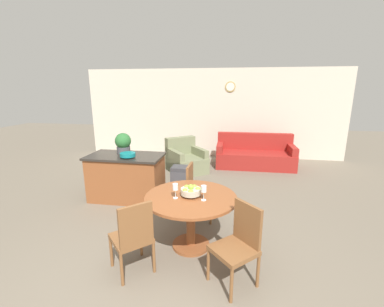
% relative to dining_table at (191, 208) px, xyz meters
% --- Properties ---
extents(ground_plane, '(24.00, 24.00, 0.00)m').
position_rel_dining_table_xyz_m(ground_plane, '(-0.20, -0.90, -0.58)').
color(ground_plane, '#706656').
extents(wall_back, '(8.00, 0.09, 2.70)m').
position_rel_dining_table_xyz_m(wall_back, '(-0.20, 4.97, 0.78)').
color(wall_back, beige).
rests_on(wall_back, ground_plane).
extents(dining_table, '(1.21, 1.21, 0.74)m').
position_rel_dining_table_xyz_m(dining_table, '(0.00, 0.00, 0.00)').
color(dining_table, brown).
rests_on(dining_table, ground_plane).
extents(dining_chair_near_left, '(0.59, 0.59, 0.91)m').
position_rel_dining_table_xyz_m(dining_chair_near_left, '(-0.56, -0.63, -0.08)').
color(dining_chair_near_left, brown).
rests_on(dining_chair_near_left, ground_plane).
extents(dining_chair_near_right, '(0.59, 0.59, 0.91)m').
position_rel_dining_table_xyz_m(dining_chair_near_right, '(0.63, -0.56, -0.08)').
color(dining_chair_near_right, brown).
rests_on(dining_chair_near_right, ground_plane).
extents(dining_chair_far_side, '(0.43, 0.43, 0.91)m').
position_rel_dining_table_xyz_m(dining_chair_far_side, '(-0.05, 0.84, -0.08)').
color(dining_chair_far_side, brown).
rests_on(dining_chair_far_side, ground_plane).
extents(fruit_bowl, '(0.27, 0.27, 0.16)m').
position_rel_dining_table_xyz_m(fruit_bowl, '(0.00, 0.00, 0.24)').
color(fruit_bowl, '#B7B29E').
rests_on(fruit_bowl, dining_table).
extents(wine_glass_left, '(0.07, 0.07, 0.20)m').
position_rel_dining_table_xyz_m(wine_glass_left, '(-0.18, -0.10, 0.31)').
color(wine_glass_left, silver).
rests_on(wine_glass_left, dining_table).
extents(wine_glass_right, '(0.07, 0.07, 0.20)m').
position_rel_dining_table_xyz_m(wine_glass_right, '(0.18, -0.10, 0.31)').
color(wine_glass_right, silver).
rests_on(wine_glass_right, dining_table).
extents(kitchen_island, '(1.41, 0.76, 0.88)m').
position_rel_dining_table_xyz_m(kitchen_island, '(-1.50, 1.36, -0.13)').
color(kitchen_island, brown).
rests_on(kitchen_island, ground_plane).
extents(teal_bowl, '(0.28, 0.28, 0.09)m').
position_rel_dining_table_xyz_m(teal_bowl, '(-1.37, 1.20, 0.36)').
color(teal_bowl, '#147A7F').
rests_on(teal_bowl, kitchen_island).
extents(potted_plant, '(0.31, 0.31, 0.39)m').
position_rel_dining_table_xyz_m(potted_plant, '(-1.60, 1.53, 0.51)').
color(potted_plant, '#4C4C51').
rests_on(potted_plant, kitchen_island).
extents(trash_bin, '(0.32, 0.30, 0.63)m').
position_rel_dining_table_xyz_m(trash_bin, '(-0.49, 1.60, -0.26)').
color(trash_bin, '#47474C').
rests_on(trash_bin, ground_plane).
extents(couch, '(2.09, 0.94, 0.89)m').
position_rel_dining_table_xyz_m(couch, '(1.12, 3.98, -0.28)').
color(couch, maroon).
rests_on(couch, ground_plane).
extents(armchair, '(1.22, 1.24, 0.86)m').
position_rel_dining_table_xyz_m(armchair, '(-0.68, 3.24, -0.29)').
color(armchair, '#7A7F5B').
rests_on(armchair, ground_plane).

